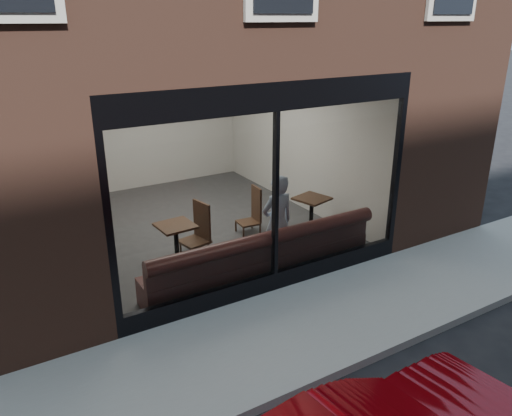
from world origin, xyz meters
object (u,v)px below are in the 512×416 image
person (277,223)px  cafe_table_left (175,226)px  cafe_table_right (312,199)px  banquette (261,266)px  cafe_chair_left (194,241)px  cafe_chair_right (248,222)px

person → cafe_table_left: size_ratio=2.79×
person → cafe_table_right: bearing=-150.7°
cafe_table_right → banquette: bearing=-149.8°
banquette → cafe_chair_left: (-0.55, 1.40, 0.01)m
cafe_table_right → cafe_table_left: bearing=178.0°
banquette → cafe_table_right: 2.13m
cafe_table_right → cafe_chair_right: size_ratio=1.53×
banquette → person: (0.43, 0.19, 0.60)m
cafe_table_left → cafe_chair_right: (1.71, 0.54, -0.50)m
banquette → cafe_table_left: 1.59m
cafe_chair_left → cafe_chair_right: bearing=-179.8°
cafe_table_left → cafe_chair_left: (0.44, 0.26, -0.50)m
cafe_chair_left → cafe_table_right: bearing=159.2°
person → cafe_chair_right: size_ratio=4.33×
banquette → cafe_chair_right: banquette is taller
banquette → cafe_table_left: (-0.99, 1.14, 0.52)m
cafe_table_right → person: bearing=-148.0°
banquette → cafe_table_left: cafe_table_left is taller
cafe_chair_left → banquette: bearing=99.4°
person → cafe_table_left: person is taller
person → cafe_chair_right: (0.29, 1.48, -0.59)m
cafe_chair_left → cafe_chair_right: 1.30m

